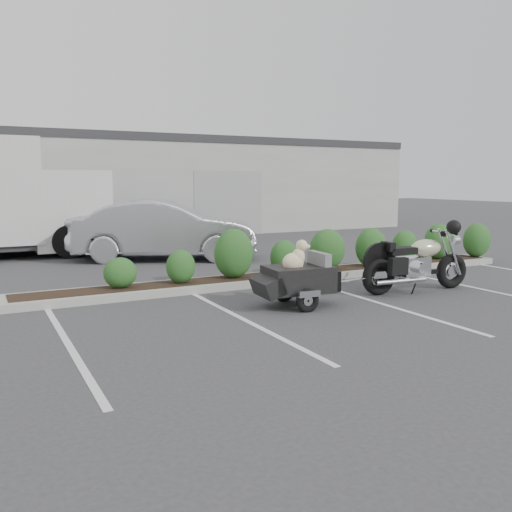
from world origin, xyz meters
name	(u,v)px	position (x,y,z in m)	size (l,w,h in m)	color
ground	(306,304)	(0.00, 0.00, 0.00)	(90.00, 90.00, 0.00)	#38383A
planter_kerb	(291,276)	(1.00, 2.20, 0.07)	(12.00, 1.00, 0.15)	#9E9E93
building	(102,185)	(0.00, 17.00, 2.00)	(26.00, 10.00, 4.00)	#9EA099
motorcycle	(417,263)	(2.55, -0.09, 0.58)	(2.52, 0.87, 1.45)	black
pet_trailer	(297,278)	(-0.24, -0.06, 0.50)	(2.02, 1.14, 1.20)	black
sedan	(165,230)	(-0.49, 6.57, 0.84)	(1.77, 5.07, 1.67)	#B1B2B9
dumpster	(146,226)	(-0.05, 9.93, 0.69)	(2.26, 1.70, 1.37)	navy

